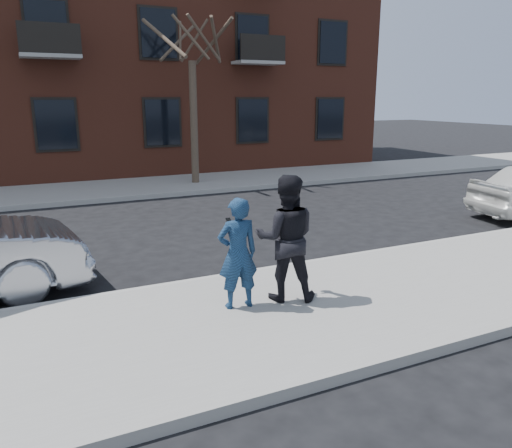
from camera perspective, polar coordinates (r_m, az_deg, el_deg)
ground at (r=6.96m, az=-13.09°, el=-12.99°), size 100.00×100.00×0.00m
near_sidewalk at (r=6.71m, az=-12.64°, el=-13.34°), size 50.00×3.50×0.15m
near_curb at (r=8.32m, az=-15.48°, el=-7.91°), size 50.00×0.10×0.15m
far_sidewalk at (r=17.65m, az=-21.16°, el=3.33°), size 50.00×3.50×0.15m
far_curb at (r=15.89m, az=-20.61°, el=2.24°), size 50.00×0.10×0.15m
apartment_building at (r=24.48m, az=-18.97°, el=20.66°), size 24.30×10.30×12.30m
street_tree at (r=18.17m, az=-7.45°, el=21.73°), size 3.60×3.60×6.80m
man_hoodie at (r=7.17m, az=-2.10°, el=-3.38°), size 0.62×0.50×1.64m
man_peacoat at (r=7.45m, az=3.45°, el=-1.62°), size 1.15×1.04×1.91m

